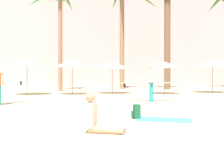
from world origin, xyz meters
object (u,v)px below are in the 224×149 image
object	(u,v)px
cafe_umbrella_2	(112,65)
person_mid_left	(151,82)
beach_towel	(164,120)
backpack	(136,112)
cafe_umbrella_3	(27,62)
cafe_umbrella_1	(213,63)
cafe_umbrella_4	(164,65)
cafe_umbrella_5	(72,63)
person_far_right	(97,118)

from	to	relation	value
cafe_umbrella_2	person_mid_left	distance (m)	5.61
beach_towel	person_mid_left	size ratio (longest dim) A/B	0.51
backpack	cafe_umbrella_3	bearing A→B (deg)	-62.84
cafe_umbrella_1	person_mid_left	world-z (taller)	cafe_umbrella_1
cafe_umbrella_1	cafe_umbrella_4	size ratio (longest dim) A/B	1.12
backpack	person_mid_left	distance (m)	5.20
cafe_umbrella_5	person_far_right	distance (m)	11.78
beach_towel	person_far_right	bearing A→B (deg)	-143.53
cafe_umbrella_2	person_far_right	size ratio (longest dim) A/B	2.44
cafe_umbrella_3	person_mid_left	distance (m)	8.38
cafe_umbrella_2	cafe_umbrella_5	world-z (taller)	cafe_umbrella_5
cafe_umbrella_1	beach_towel	world-z (taller)	cafe_umbrella_1
cafe_umbrella_4	cafe_umbrella_3	bearing A→B (deg)	178.00
cafe_umbrella_2	backpack	distance (m)	10.41
cafe_umbrella_5	person_mid_left	bearing A→B (deg)	-51.97
cafe_umbrella_2	beach_towel	bearing A→B (deg)	-88.42
beach_towel	person_mid_left	world-z (taller)	person_mid_left
cafe_umbrella_3	cafe_umbrella_5	bearing A→B (deg)	-2.16
person_mid_left	backpack	bearing A→B (deg)	-99.21
cafe_umbrella_2	cafe_umbrella_3	xyz separation A→B (m)	(-5.42, -0.40, 0.18)
person_mid_left	cafe_umbrella_2	bearing A→B (deg)	112.47
cafe_umbrella_3	backpack	distance (m)	11.19
cafe_umbrella_1	cafe_umbrella_5	bearing A→B (deg)	-177.04
cafe_umbrella_4	cafe_umbrella_5	bearing A→B (deg)	178.07
cafe_umbrella_3	cafe_umbrella_5	distance (m)	2.81
cafe_umbrella_4	backpack	xyz separation A→B (m)	(-3.77, -9.56, -1.71)
cafe_umbrella_1	cafe_umbrella_2	distance (m)	6.95
cafe_umbrella_3	beach_towel	bearing A→B (deg)	-60.77
cafe_umbrella_3	person_mid_left	xyz separation A→B (m)	(6.63, -5.00, -1.11)
cafe_umbrella_1	cafe_umbrella_4	distance (m)	3.71
cafe_umbrella_5	beach_towel	bearing A→B (deg)	-73.98
cafe_umbrella_3	person_far_right	distance (m)	12.41
cafe_umbrella_4	cafe_umbrella_5	distance (m)	5.93
cafe_umbrella_2	cafe_umbrella_5	size ratio (longest dim) A/B	1.07
cafe_umbrella_4	backpack	world-z (taller)	cafe_umbrella_4
cafe_umbrella_5	person_mid_left	world-z (taller)	cafe_umbrella_5
cafe_umbrella_4	backpack	size ratio (longest dim) A/B	5.31
cafe_umbrella_3	person_far_right	bearing A→B (deg)	-72.72
cafe_umbrella_1	cafe_umbrella_5	distance (m)	9.58
cafe_umbrella_5	beach_towel	xyz separation A→B (m)	(2.90, -10.11, -1.99)
cafe_umbrella_2	person_mid_left	world-z (taller)	cafe_umbrella_2
cafe_umbrella_3	cafe_umbrella_4	size ratio (longest dim) A/B	1.09
beach_towel	person_far_right	size ratio (longest dim) A/B	1.57
cafe_umbrella_1	cafe_umbrella_2	size ratio (longest dim) A/B	1.03
beach_towel	cafe_umbrella_2	bearing A→B (deg)	91.58
cafe_umbrella_5	cafe_umbrella_4	bearing A→B (deg)	-1.93
cafe_umbrella_1	person_far_right	bearing A→B (deg)	-125.73
backpack	beach_towel	bearing A→B (deg)	155.62
beach_towel	cafe_umbrella_4	bearing A→B (deg)	73.05
cafe_umbrella_4	person_mid_left	bearing A→B (deg)	-114.10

